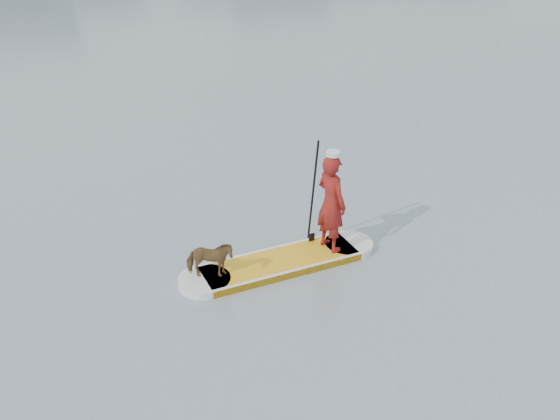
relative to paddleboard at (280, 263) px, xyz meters
name	(u,v)px	position (x,y,z in m)	size (l,w,h in m)	color
ground	(387,155)	(3.82, 3.36, -0.06)	(140.00, 140.00, 0.00)	slate
paddleboard	(280,263)	(0.00, 0.00, 0.00)	(3.29, 0.97, 0.12)	#EEA616
paddler	(331,203)	(0.88, 0.06, 0.86)	(0.59, 0.39, 1.61)	maroon
white_cap	(333,153)	(0.88, 0.06, 1.70)	(0.22, 0.22, 0.07)	silver
dog	(210,260)	(-1.15, -0.08, 0.36)	(0.32, 0.71, 0.60)	brown
paddle	(313,205)	(0.69, 0.34, 0.74)	(0.10, 0.30, 2.00)	black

